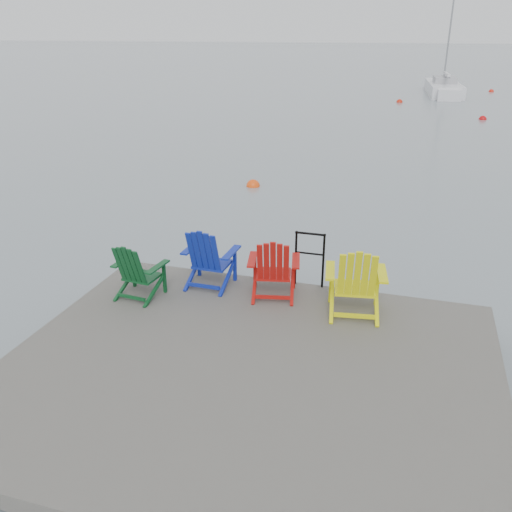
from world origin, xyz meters
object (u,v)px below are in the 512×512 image
(handrail, at_px, (310,254))
(chair_yellow, at_px, (356,280))
(buoy_b, at_px, (399,102))
(buoy_d, at_px, (491,92))
(chair_green, at_px, (137,270))
(buoy_c, at_px, (483,120))
(buoy_a, at_px, (253,186))
(sailboat_near, at_px, (443,89))
(chair_blue, at_px, (209,257))
(chair_red, at_px, (274,267))

(handrail, height_order, chair_yellow, chair_yellow)
(buoy_b, relative_size, buoy_d, 1.05)
(chair_green, xyz_separation_m, buoy_c, (6.85, 24.03, -0.95))
(buoy_a, relative_size, buoy_d, 1.08)
(chair_green, relative_size, buoy_a, 2.22)
(chair_green, xyz_separation_m, buoy_d, (8.59, 38.70, -0.95))
(buoy_b, distance_m, buoy_d, 10.58)
(chair_yellow, height_order, buoy_b, chair_yellow)
(handrail, xyz_separation_m, chair_yellow, (0.81, -0.76, -0.00))
(buoy_c, bearing_deg, sailboat_near, 98.51)
(sailboat_near, height_order, buoy_c, sailboat_near)
(handrail, height_order, buoy_a, handrail)
(handrail, distance_m, buoy_c, 23.33)
(chair_blue, distance_m, buoy_a, 7.88)
(chair_green, xyz_separation_m, buoy_b, (2.36, 30.15, -0.95))
(chair_red, relative_size, chair_yellow, 0.91)
(chair_green, height_order, chair_blue, chair_blue)
(chair_blue, height_order, chair_yellow, chair_yellow)
(chair_green, relative_size, chair_red, 0.92)
(chair_red, distance_m, buoy_d, 38.68)
(chair_yellow, xyz_separation_m, buoy_d, (5.37, 38.31, -1.04))
(handrail, relative_size, sailboat_near, 0.08)
(chair_yellow, distance_m, buoy_c, 23.94)
(handrail, distance_m, chair_yellow, 1.12)
(handrail, distance_m, buoy_a, 7.89)
(chair_green, height_order, buoy_a, chair_green)
(chair_green, bearing_deg, chair_yellow, 12.69)
(chair_blue, height_order, sailboat_near, sailboat_near)
(sailboat_near, bearing_deg, chair_blue, -101.04)
(chair_red, bearing_deg, handrail, 39.10)
(chair_green, xyz_separation_m, chair_blue, (0.89, 0.67, 0.05))
(buoy_b, xyz_separation_m, buoy_d, (6.23, 8.55, 0.00))
(chair_yellow, bearing_deg, buoy_a, 107.51)
(chair_yellow, xyz_separation_m, buoy_a, (-3.94, 7.93, -1.04))
(chair_blue, bearing_deg, chair_red, -2.33)
(chair_red, height_order, buoy_c, chair_red)
(buoy_c, height_order, buoy_d, buoy_c)
(buoy_a, xyz_separation_m, buoy_d, (9.31, 30.39, 0.00))
(handrail, xyz_separation_m, chair_blue, (-1.51, -0.48, -0.04))
(chair_yellow, bearing_deg, handrail, 128.04)
(buoy_b, bearing_deg, chair_yellow, -88.35)
(chair_green, height_order, buoy_b, chair_green)
(chair_yellow, relative_size, sailboat_near, 0.10)
(chair_red, distance_m, buoy_a, 8.23)
(handrail, height_order, chair_blue, chair_blue)
(handrail, distance_m, buoy_d, 38.07)
(buoy_a, xyz_separation_m, buoy_c, (7.58, 15.72, 0.00))
(sailboat_near, bearing_deg, buoy_b, -119.22)
(chair_yellow, xyz_separation_m, sailboat_near, (1.85, 35.59, -0.69))
(sailboat_near, relative_size, buoy_b, 28.35)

